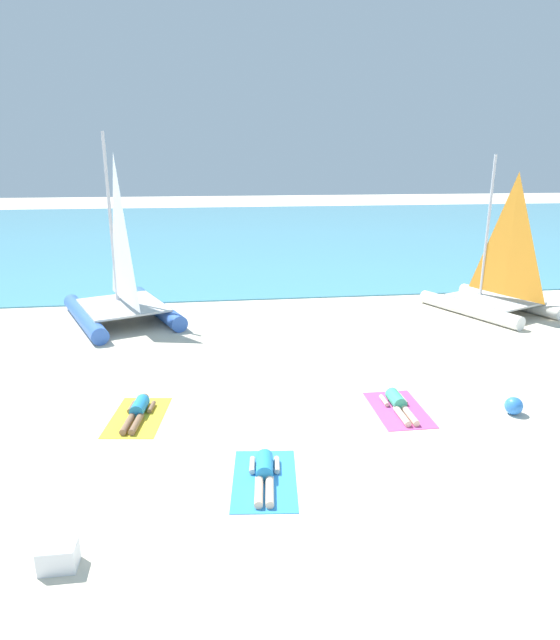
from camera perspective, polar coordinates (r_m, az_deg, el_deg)
name	(u,v)px	position (r m, az deg, el deg)	size (l,w,h in m)	color
ground_plane	(263,316)	(19.10, -1.77, 0.45)	(120.00, 120.00, 0.00)	beige
ocean_water	(233,232)	(40.82, -4.97, 9.24)	(120.00, 40.00, 0.05)	#4C9EB7
sailboat_white	(493,290)	(20.81, 21.52, 2.95)	(4.15, 4.91, 5.45)	white
sailboat_blue	(121,295)	(19.03, -16.33, 2.56)	(4.58, 5.50, 6.15)	blue
towel_leftmost	(138,417)	(12.25, -14.71, -9.82)	(1.10, 1.90, 0.01)	yellow
sunbather_leftmost	(138,410)	(12.26, -14.68, -9.16)	(0.62, 1.57, 0.30)	#268CCC
towel_center_left	(265,479)	(9.82, -1.64, -16.41)	(1.10, 1.90, 0.01)	#338CD8
sunbather_center_left	(264,471)	(9.81, -1.64, -15.58)	(0.59, 1.57, 0.30)	#268CCC
towel_center_right	(399,409)	(12.47, 12.35, -9.17)	(1.10, 1.90, 0.01)	#D84C99
sunbather_center_right	(398,403)	(12.47, 12.28, -8.52)	(0.54, 1.56, 0.30)	#3FB28C
beach_ball	(514,406)	(12.96, 23.35, -8.28)	(0.39, 0.39, 0.39)	#337FE5
cooler_box	(58,557)	(8.58, -22.28, -22.01)	(0.50, 0.36, 0.36)	white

